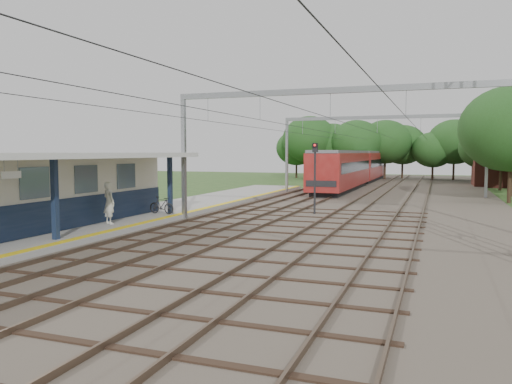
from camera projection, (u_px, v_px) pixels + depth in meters
The scene contains 13 objects.
ground at pixel (73, 308), 12.22m from camera, with size 160.00×160.00×0.00m, color #2D4C1E.
ballast_bed at pixel (379, 201), 38.92m from camera, with size 18.00×90.00×0.10m, color #473D33.
platform at pixel (136, 217), 27.88m from camera, with size 5.00×52.00×0.35m, color gray.
yellow_stripe at pixel (172, 216), 27.09m from camera, with size 0.45×52.00×0.01m, color yellow.
station_building at pixel (17, 193), 21.65m from camera, with size 3.41×18.00×3.40m.
canopy at pixel (17, 156), 20.21m from camera, with size 6.40×20.00×3.44m.
rail_tracks at pixel (347, 198), 39.77m from camera, with size 11.80×88.00×0.15m.
catenary_system at pixel (363, 127), 34.28m from camera, with size 17.22×88.00×7.00m.
tree_band at pixel (402, 144), 63.97m from camera, with size 31.72×30.88×8.82m.
person at pixel (109, 203), 23.98m from camera, with size 0.75×0.49×2.05m, color silver.
bicycle at pixel (162, 205), 27.99m from camera, with size 0.46×1.62×0.98m, color black.
train at pixel (357, 167), 57.19m from camera, with size 2.97×36.96×3.90m.
signal_post at pixel (315, 170), 29.90m from camera, with size 0.32×0.28×4.36m.
Camera 1 is at (8.33, -9.68, 3.80)m, focal length 35.00 mm.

